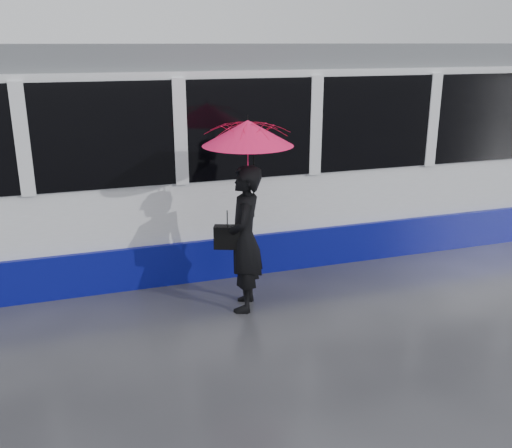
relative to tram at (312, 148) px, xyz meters
name	(u,v)px	position (x,y,z in m)	size (l,w,h in m)	color
ground	(206,320)	(-2.51, -2.50, -1.64)	(90.00, 90.00, 0.00)	#27272C
rails	(171,254)	(-2.51, 0.00, -1.63)	(34.00, 1.51, 0.02)	#3F3D38
tram	(312,148)	(0.00, 0.00, 0.00)	(26.00, 2.56, 3.35)	white
woman	(245,239)	(-1.92, -2.29, -0.68)	(0.70, 0.46, 1.92)	black
umbrella	(248,151)	(-1.87, -2.29, 0.46)	(1.46, 1.46, 1.30)	#FF156B
handbag	(228,237)	(-2.14, -2.27, -0.63)	(0.37, 0.26, 0.48)	black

